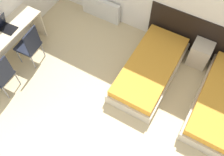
# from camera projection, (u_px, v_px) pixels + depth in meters

# --- Properties ---
(headboard_panel) EXTENTS (2.55, 0.03, 0.94)m
(headboard_panel) POSITION_uv_depth(u_px,v_px,m) (206.00, 40.00, 5.10)
(headboard_panel) COLOR black
(headboard_panel) RESTS_ON ground_plane
(bed_near_window) EXTENTS (0.95, 2.01, 0.41)m
(bed_near_window) POSITION_uv_depth(u_px,v_px,m) (150.00, 69.00, 5.05)
(bed_near_window) COLOR beige
(bed_near_window) RESTS_ON ground_plane
(bed_near_door) EXTENTS (0.95, 2.01, 0.41)m
(bed_near_door) POSITION_uv_depth(u_px,v_px,m) (223.00, 102.00, 4.66)
(bed_near_door) COLOR beige
(bed_near_door) RESTS_ON ground_plane
(nightstand) EXTENTS (0.40, 0.38, 0.55)m
(nightstand) POSITION_uv_depth(u_px,v_px,m) (200.00, 54.00, 5.16)
(nightstand) COLOR beige
(nightstand) RESTS_ON ground_plane
(radiator) EXTENTS (0.98, 0.12, 0.53)m
(radiator) POSITION_uv_depth(u_px,v_px,m) (101.00, 9.00, 5.89)
(radiator) COLOR silver
(radiator) RESTS_ON ground_plane
(chair_near_laptop) EXTENTS (0.45, 0.45, 0.96)m
(chair_near_laptop) POSITION_uv_depth(u_px,v_px,m) (30.00, 45.00, 4.97)
(chair_near_laptop) COLOR black
(chair_near_laptop) RESTS_ON ground_plane
(chair_near_notebook) EXTENTS (0.43, 0.43, 0.96)m
(chair_near_notebook) POSITION_uv_depth(u_px,v_px,m) (1.00, 74.00, 4.59)
(chair_near_notebook) COLOR black
(chair_near_notebook) RESTS_ON ground_plane
(laptop) EXTENTS (0.33, 0.26, 0.32)m
(laptop) POSITION_uv_depth(u_px,v_px,m) (6.00, 26.00, 4.85)
(laptop) COLOR black
(laptop) RESTS_ON desk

